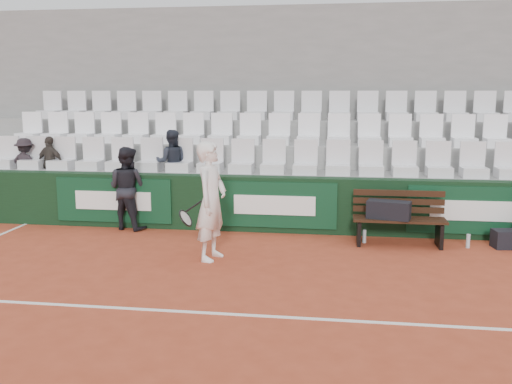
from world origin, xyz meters
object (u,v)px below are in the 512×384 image
object	(u,v)px
tennis_player	(211,201)
ball_kid	(127,188)
spectator_c	(171,139)
spectator_b	(49,141)
water_bottle_far	(468,241)
sports_bag_left	(389,210)
sports_bag_ground	(508,239)
water_bottle_near	(364,236)
spectator_a	(24,142)
bench_left	(399,232)

from	to	relation	value
tennis_player	ball_kid	bearing A→B (deg)	139.43
spectator_c	ball_kid	bearing A→B (deg)	34.98
spectator_b	water_bottle_far	bearing A→B (deg)	-175.64
ball_kid	sports_bag_left	bearing A→B (deg)	-171.50
sports_bag_left	tennis_player	bearing A→B (deg)	-156.50
spectator_b	sports_bag_left	bearing A→B (deg)	-177.50
sports_bag_ground	water_bottle_near	world-z (taller)	sports_bag_ground
water_bottle_near	spectator_a	size ratio (longest dim) A/B	0.22
water_bottle_far	spectator_c	size ratio (longest dim) A/B	0.18
ball_kid	spectator_b	distance (m)	2.12
sports_bag_ground	water_bottle_near	xyz separation A→B (m)	(-2.30, -0.01, -0.04)
bench_left	sports_bag_ground	size ratio (longest dim) A/B	3.07
tennis_player	spectator_a	distance (m)	4.98
bench_left	ball_kid	world-z (taller)	ball_kid
sports_bag_ground	water_bottle_far	size ratio (longest dim) A/B	2.15
spectator_a	spectator_b	world-z (taller)	spectator_b
spectator_a	tennis_player	bearing A→B (deg)	152.42
ball_kid	water_bottle_far	bearing A→B (deg)	-169.99
sports_bag_left	sports_bag_ground	bearing A→B (deg)	3.29
sports_bag_ground	spectator_b	xyz separation A→B (m)	(-8.43, 1.09, 1.40)
sports_bag_left	spectator_a	xyz separation A→B (m)	(-7.04, 1.20, 0.93)
tennis_player	ball_kid	size ratio (longest dim) A/B	1.17
sports_bag_ground	tennis_player	distance (m)	4.87
sports_bag_left	spectator_b	world-z (taller)	spectator_b
sports_bag_ground	ball_kid	bearing A→B (deg)	176.67
tennis_player	ball_kid	xyz separation A→B (m)	(-1.95, 1.67, -0.13)
spectator_a	spectator_c	bearing A→B (deg)	-178.84
bench_left	sports_bag_ground	distance (m)	1.75
bench_left	sports_bag_ground	world-z (taller)	bench_left
water_bottle_near	tennis_player	distance (m)	2.77
water_bottle_near	water_bottle_far	bearing A→B (deg)	-2.78
spectator_a	water_bottle_far	bearing A→B (deg)	173.11
sports_bag_left	water_bottle_near	bearing A→B (deg)	164.72
water_bottle_near	spectator_b	size ratio (longest dim) A/B	0.21
sports_bag_left	spectator_c	xyz separation A→B (m)	(-4.01, 1.20, 1.02)
tennis_player	ball_kid	distance (m)	2.57
sports_bag_ground	spectator_c	world-z (taller)	spectator_c
sports_bag_ground	tennis_player	world-z (taller)	tennis_player
bench_left	tennis_player	distance (m)	3.21
spectator_a	spectator_b	distance (m)	0.54
water_bottle_far	spectator_a	xyz separation A→B (m)	(-8.32, 1.18, 1.41)
water_bottle_far	spectator_b	world-z (taller)	spectator_b
bench_left	water_bottle_near	bearing A→B (deg)	174.20
sports_bag_ground	tennis_player	bearing A→B (deg)	-164.48
water_bottle_far	bench_left	bearing A→B (deg)	178.75
tennis_player	spectator_c	distance (m)	2.81
spectator_a	spectator_c	distance (m)	3.03
ball_kid	spectator_c	distance (m)	1.28
ball_kid	spectator_b	bearing A→B (deg)	-6.42
sports_bag_left	tennis_player	xyz separation A→B (m)	(-2.71, -1.18, 0.29)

